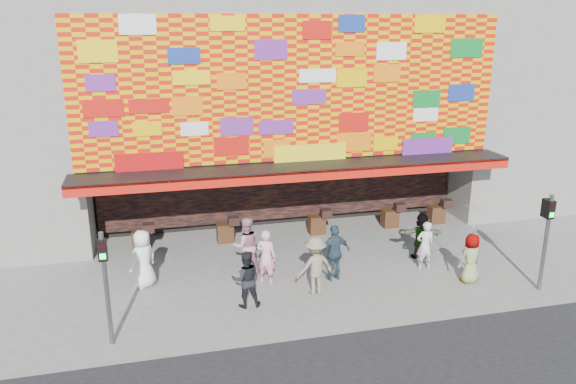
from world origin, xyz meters
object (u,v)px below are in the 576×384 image
(signal_right, at_px, (547,232))
(ped_b, at_px, (266,257))
(ped_e, at_px, (335,253))
(ped_g, at_px, (471,258))
(ped_c, at_px, (246,279))
(ped_d, at_px, (315,266))
(ped_i, at_px, (246,246))
(signal_left, at_px, (105,276))
(ped_a, at_px, (143,259))
(ped_f, at_px, (421,236))
(ped_h, at_px, (425,245))
(parasol, at_px, (475,218))

(signal_right, distance_m, ped_b, 8.35)
(ped_e, bearing_deg, ped_g, 151.13)
(ped_c, distance_m, ped_d, 2.12)
(ped_b, height_order, ped_i, ped_i)
(ped_c, bearing_deg, signal_left, 18.67)
(ped_a, relative_size, ped_i, 0.97)
(ped_f, bearing_deg, ped_c, 31.73)
(ped_e, bearing_deg, ped_c, 6.99)
(ped_h, bearing_deg, signal_left, 15.63)
(ped_f, distance_m, parasol, 2.55)
(ped_c, xyz_separation_m, ped_h, (6.08, 1.10, -0.03))
(signal_left, xyz_separation_m, parasol, (10.61, 0.97, 0.26))
(ped_a, xyz_separation_m, ped_g, (9.78, -2.12, -0.11))
(signal_right, height_order, ped_i, signal_right)
(ped_g, distance_m, ped_h, 1.54)
(ped_f, bearing_deg, ped_a, 14.61)
(signal_right, distance_m, ped_c, 8.90)
(signal_left, height_order, ped_d, signal_left)
(ped_c, xyz_separation_m, ped_g, (6.98, -0.15, -0.05))
(ped_e, height_order, ped_i, ped_i)
(ped_a, bearing_deg, ped_d, 121.51)
(ped_b, bearing_deg, ped_g, -159.25)
(signal_right, distance_m, parasol, 2.06)
(ped_h, xyz_separation_m, parasol, (0.90, -1.25, 1.31))
(signal_left, relative_size, ped_a, 1.66)
(ped_f, height_order, parasol, parasol)
(ped_g, distance_m, parasol, 1.33)
(signal_left, xyz_separation_m, ped_e, (6.60, 2.16, -0.96))
(ped_c, bearing_deg, signal_right, 174.32)
(ped_d, bearing_deg, signal_right, 155.62)
(signal_left, height_order, ped_c, signal_left)
(ped_f, xyz_separation_m, parasol, (0.61, -2.09, 1.33))
(signal_left, bearing_deg, ped_g, 5.21)
(signal_right, xyz_separation_m, ped_g, (-1.79, 0.97, -1.07))
(ped_a, bearing_deg, parasol, 128.55)
(ped_f, bearing_deg, signal_right, 142.99)
(signal_left, distance_m, ped_h, 10.01)
(ped_a, xyz_separation_m, ped_e, (5.77, -0.93, -0.00))
(ped_f, distance_m, ped_g, 2.18)
(ped_b, relative_size, ped_h, 1.07)
(signal_right, bearing_deg, ped_e, 159.61)
(signal_right, height_order, ped_e, signal_right)
(ped_d, height_order, ped_h, ped_d)
(ped_a, height_order, parasol, parasol)
(ped_h, bearing_deg, ped_d, 14.75)
(ped_d, distance_m, ped_g, 4.90)
(parasol, bearing_deg, ped_c, 178.78)
(signal_right, bearing_deg, ped_f, 128.22)
(signal_left, bearing_deg, ped_c, 17.10)
(ped_f, height_order, ped_h, ped_h)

